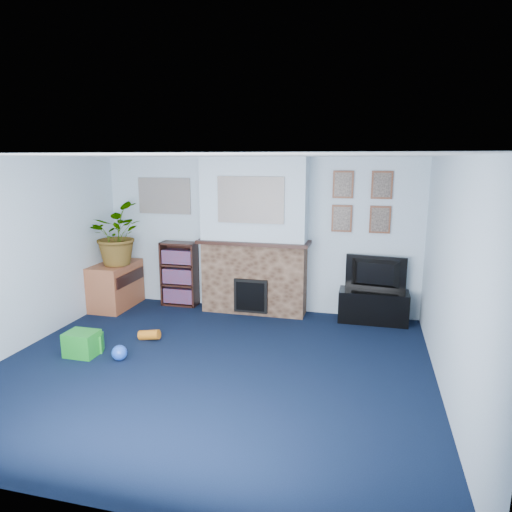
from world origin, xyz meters
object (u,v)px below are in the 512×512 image
(television, at_px, (375,274))
(sideboard, at_px, (116,286))
(bookshelf, at_px, (180,275))
(tv_stand, at_px, (373,307))

(television, height_order, sideboard, television)
(television, xyz_separation_m, bookshelf, (-3.09, 0.06, -0.22))
(tv_stand, distance_m, bookshelf, 3.11)
(tv_stand, bearing_deg, television, 90.00)
(tv_stand, xyz_separation_m, bookshelf, (-3.09, 0.08, 0.28))
(tv_stand, relative_size, television, 1.14)
(bookshelf, relative_size, sideboard, 1.13)
(tv_stand, xyz_separation_m, television, (0.00, 0.02, 0.50))
(television, bearing_deg, bookshelf, 6.53)
(television, xyz_separation_m, sideboard, (-4.06, -0.30, -0.37))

